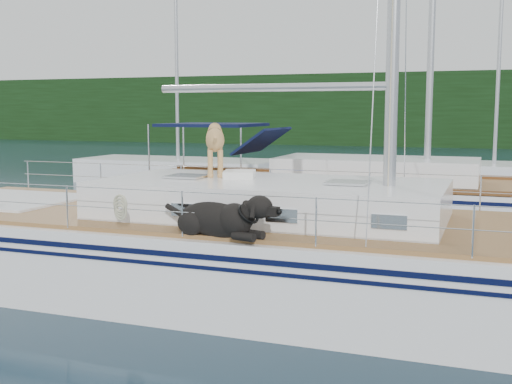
% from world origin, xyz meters
% --- Properties ---
extents(ground, '(120.00, 120.00, 0.00)m').
position_xyz_m(ground, '(0.00, 0.00, 0.00)').
color(ground, black).
rests_on(ground, ground).
extents(tree_line, '(90.00, 3.00, 6.00)m').
position_xyz_m(tree_line, '(0.00, 45.00, 3.00)').
color(tree_line, black).
rests_on(tree_line, ground).
extents(shore_bank, '(92.00, 1.00, 1.20)m').
position_xyz_m(shore_bank, '(0.00, 46.20, 0.60)').
color(shore_bank, '#595147').
rests_on(shore_bank, ground).
extents(main_sailboat, '(12.00, 3.97, 14.01)m').
position_xyz_m(main_sailboat, '(0.09, -0.01, 0.68)').
color(main_sailboat, white).
rests_on(main_sailboat, ground).
extents(neighbor_sailboat, '(11.00, 3.50, 13.30)m').
position_xyz_m(neighbor_sailboat, '(0.20, 6.61, 0.63)').
color(neighbor_sailboat, white).
rests_on(neighbor_sailboat, ground).
extents(bg_boat_west, '(8.00, 3.00, 11.65)m').
position_xyz_m(bg_boat_west, '(-8.00, 14.00, 0.45)').
color(bg_boat_west, white).
rests_on(bg_boat_west, ground).
extents(bg_boat_center, '(7.20, 3.00, 11.65)m').
position_xyz_m(bg_boat_center, '(4.00, 16.00, 0.45)').
color(bg_boat_center, white).
rests_on(bg_boat_center, ground).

